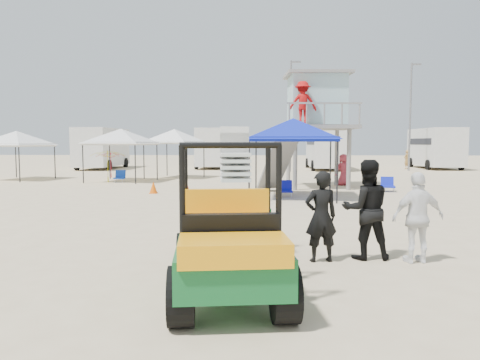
{
  "coord_description": "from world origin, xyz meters",
  "views": [
    {
      "loc": [
        1.0,
        -7.28,
        2.13
      ],
      "look_at": [
        0.5,
        3.0,
        1.3
      ],
      "focal_mm": 35.0,
      "sensor_mm": 36.0,
      "label": 1
    }
  ],
  "objects_px": {
    "utility_cart": "(227,228)",
    "lifeguard_tower": "(315,104)",
    "surf_trailer": "(237,210)",
    "canopy_blue": "(293,122)",
    "man_left": "(321,216)"
  },
  "relations": [
    {
      "from": "utility_cart",
      "to": "lifeguard_tower",
      "type": "relative_size",
      "value": 0.55
    },
    {
      "from": "surf_trailer",
      "to": "canopy_blue",
      "type": "relative_size",
      "value": 0.75
    },
    {
      "from": "canopy_blue",
      "to": "lifeguard_tower",
      "type": "bearing_deg",
      "value": 73.16
    },
    {
      "from": "lifeguard_tower",
      "to": "utility_cart",
      "type": "bearing_deg",
      "value": -100.38
    },
    {
      "from": "man_left",
      "to": "canopy_blue",
      "type": "distance_m",
      "value": 9.91
    },
    {
      "from": "man_left",
      "to": "lifeguard_tower",
      "type": "bearing_deg",
      "value": -108.48
    },
    {
      "from": "man_left",
      "to": "canopy_blue",
      "type": "bearing_deg",
      "value": -103.36
    },
    {
      "from": "lifeguard_tower",
      "to": "canopy_blue",
      "type": "relative_size",
      "value": 1.52
    },
    {
      "from": "utility_cart",
      "to": "surf_trailer",
      "type": "height_order",
      "value": "surf_trailer"
    },
    {
      "from": "surf_trailer",
      "to": "canopy_blue",
      "type": "height_order",
      "value": "canopy_blue"
    },
    {
      "from": "lifeguard_tower",
      "to": "man_left",
      "type": "bearing_deg",
      "value": -95.77
    },
    {
      "from": "utility_cart",
      "to": "canopy_blue",
      "type": "bearing_deg",
      "value": 82.07
    },
    {
      "from": "man_left",
      "to": "canopy_blue",
      "type": "xyz_separation_m",
      "value": [
        0.11,
        9.69,
        2.09
      ]
    },
    {
      "from": "utility_cart",
      "to": "canopy_blue",
      "type": "height_order",
      "value": "canopy_blue"
    },
    {
      "from": "utility_cart",
      "to": "lifeguard_tower",
      "type": "xyz_separation_m",
      "value": [
        2.94,
        16.04,
        2.93
      ]
    }
  ]
}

